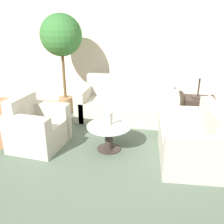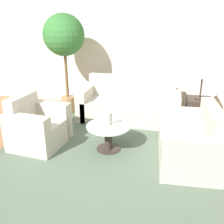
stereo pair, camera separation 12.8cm
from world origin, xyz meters
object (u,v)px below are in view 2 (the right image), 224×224
Objects in this scene: sofa_main at (129,106)px; armchair at (37,128)px; bowl at (105,119)px; book_stack at (118,126)px; vase at (109,120)px; coffee_table at (108,134)px; loveseat at (192,144)px; potted_plant at (64,39)px; table_lamp at (203,72)px.

sofa_main reaches higher than armchair.
bowl is 0.58× the size of book_stack.
vase is 1.47× the size of bowl.
book_stack is (0.06, -1.37, 0.15)m from sofa_main.
book_stack is at bearing -2.74° from coffee_table.
loveseat reaches higher than vase.
loveseat is at bearing -1.87° from vase.
loveseat is 3.22m from potted_plant.
potted_plant is at bearing 133.17° from bowl.
loveseat is 1.27m from coffee_table.
table_lamp is at bearing 41.17° from coffee_table.
vase is (1.21, 0.06, 0.24)m from armchair.
loveseat reaches higher than bowl.
sofa_main is at bearing -144.79° from loveseat.
sofa_main is 2.90× the size of coffee_table.
bowl is at bearing -104.08° from loveseat.
sofa_main reaches higher than bowl.
table_lamp is 1.99m from bowl.
armchair is 0.71× the size of loveseat.
book_stack is (1.36, 0.08, 0.14)m from armchair.
potted_plant is at bearing 176.51° from table_lamp.
bowl is (1.10, 0.26, 0.16)m from armchair.
armchair reaches higher than coffee_table.
loveseat is 5.65× the size of vase.
bowl is 0.32m from book_stack.
sofa_main is 1.21m from bowl.
coffee_table is at bearing -94.32° from sofa_main.
potted_plant is at bearing 177.09° from sofa_main.
book_stack is at bearing -87.51° from sofa_main.
book_stack is (1.44, -1.44, -1.14)m from potted_plant.
coffee_table is 0.26m from vase.
potted_plant reaches higher than bowl.
sofa_main is 0.96× the size of potted_plant.
coffee_table is at bearing -138.83° from table_lamp.
book_stack is at bearing 5.19° from vase.
vase is at bearing -48.50° from potted_plant.
vase reaches higher than book_stack.
potted_plant is at bearing 7.72° from armchair.
table_lamp is at bearing -3.49° from potted_plant.
book_stack is at bearing -135.26° from table_lamp.
loveseat reaches higher than armchair.
coffee_table is 3.03× the size of vase.
armchair is 1.37m from book_stack.
armchair is at bearing -176.94° from vase.
coffee_table is 2.32m from potted_plant.
armchair is at bearing -152.93° from table_lamp.
sofa_main is 1.41m from vase.
armchair is at bearing -175.89° from coffee_table.
table_lamp is 4.21× the size of bowl.
table_lamp is (0.18, 1.33, 0.79)m from loveseat.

